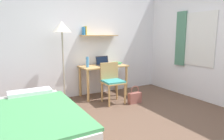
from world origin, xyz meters
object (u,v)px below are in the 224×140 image
(standing_lamp, at_px, (62,32))
(book_stack, at_px, (117,63))
(bed, at_px, (40,125))
(water_bottle, at_px, (87,62))
(handbag, at_px, (135,97))
(desk_chair, at_px, (112,80))
(laptop, at_px, (103,63))
(desk, at_px, (103,71))

(standing_lamp, distance_m, book_stack, 1.56)
(bed, height_order, water_bottle, water_bottle)
(standing_lamp, distance_m, handbag, 2.04)
(desk_chair, xyz_separation_m, standing_lamp, (-0.91, 0.44, 1.02))
(desk_chair, bearing_deg, water_bottle, 129.31)
(standing_lamp, bearing_deg, desk_chair, -25.93)
(bed, xyz_separation_m, standing_lamp, (0.76, 1.38, 1.27))
(laptop, distance_m, book_stack, 0.38)
(desk_chair, xyz_separation_m, handbag, (0.39, -0.30, -0.36))
(bed, relative_size, water_bottle, 8.56)
(bed, relative_size, desk_chair, 2.33)
(bed, height_order, laptop, laptop)
(bed, relative_size, desk, 1.83)
(standing_lamp, distance_m, laptop, 1.23)
(standing_lamp, distance_m, water_bottle, 0.85)
(desk_chair, xyz_separation_m, laptop, (0.07, 0.56, 0.30))
(water_bottle, distance_m, book_stack, 0.83)
(water_bottle, bearing_deg, laptop, 14.05)
(desk_chair, xyz_separation_m, water_bottle, (-0.37, 0.45, 0.36))
(laptop, bearing_deg, water_bottle, -165.95)
(desk, bearing_deg, handbag, -67.41)
(desk, distance_m, water_bottle, 0.49)
(bed, bearing_deg, book_stack, 34.99)
(standing_lamp, bearing_deg, handbag, -29.72)
(handbag, bearing_deg, standing_lamp, 150.28)
(standing_lamp, height_order, water_bottle, standing_lamp)
(book_stack, bearing_deg, handbag, -94.27)
(desk, relative_size, book_stack, 4.50)
(bed, bearing_deg, desk_chair, 29.26)
(desk, distance_m, handbag, 0.99)
(bed, bearing_deg, water_bottle, 46.79)
(water_bottle, bearing_deg, standing_lamp, -179.28)
(desk_chair, height_order, laptop, laptop)
(desk_chair, height_order, book_stack, desk_chair)
(water_bottle, relative_size, handbag, 0.61)
(desk_chair, xyz_separation_m, book_stack, (0.45, 0.55, 0.27))
(book_stack, xyz_separation_m, handbag, (-0.06, -0.85, -0.63))
(desk, relative_size, standing_lamp, 0.64)
(water_bottle, bearing_deg, desk_chair, -50.69)
(standing_lamp, bearing_deg, laptop, 6.81)
(standing_lamp, xyz_separation_m, water_bottle, (0.54, 0.01, -0.66))
(bed, xyz_separation_m, water_bottle, (1.31, 1.39, 0.61))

